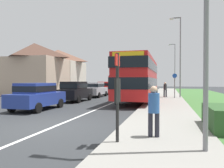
# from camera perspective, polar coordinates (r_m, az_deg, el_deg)

# --- Properties ---
(ground_plane) EXTENTS (120.00, 120.00, 0.00)m
(ground_plane) POSITION_cam_1_polar(r_m,az_deg,el_deg) (8.83, -15.54, -11.08)
(ground_plane) COLOR #2D3033
(lane_marking_centre) EXTENTS (0.14, 60.00, 0.01)m
(lane_marking_centre) POSITION_cam_1_polar(r_m,az_deg,el_deg) (16.16, -1.05, -5.55)
(lane_marking_centre) COLOR silver
(lane_marking_centre) RESTS_ON ground_plane
(pavement_near_side) EXTENTS (3.20, 68.00, 0.12)m
(pavement_near_side) POSITION_cam_1_polar(r_m,az_deg,el_deg) (13.57, 14.00, -6.59)
(pavement_near_side) COLOR gray
(pavement_near_side) RESTS_ON ground_plane
(roadside_hedge) EXTENTS (1.10, 2.54, 0.90)m
(roadside_hedge) POSITION_cam_1_polar(r_m,az_deg,el_deg) (8.74, 27.65, -8.28)
(roadside_hedge) COLOR #2D5128
(roadside_hedge) RESTS_ON ground_plane
(double_decker_bus) EXTENTS (2.80, 11.38, 3.70)m
(double_decker_bus) POSITION_cam_1_polar(r_m,az_deg,el_deg) (18.87, 7.34, 1.88)
(double_decker_bus) COLOR red
(double_decker_bus) RESTS_ON ground_plane
(parked_car_blue) EXTENTS (1.92, 4.10, 1.68)m
(parked_car_blue) POSITION_cam_1_polar(r_m,az_deg,el_deg) (14.07, -19.43, -2.84)
(parked_car_blue) COLOR navy
(parked_car_blue) RESTS_ON ground_plane
(parked_car_black) EXTENTS (1.92, 4.08, 1.74)m
(parked_car_black) POSITION_cam_1_polar(r_m,az_deg,el_deg) (18.83, -9.93, -1.76)
(parked_car_black) COLOR black
(parked_car_black) RESTS_ON ground_plane
(parked_car_silver) EXTENTS (1.91, 4.15, 1.63)m
(parked_car_silver) POSITION_cam_1_polar(r_m,az_deg,el_deg) (23.73, -4.59, -1.32)
(parked_car_silver) COLOR #B7B7BC
(parked_car_silver) RESTS_ON ground_plane
(parked_car_red) EXTENTS (1.96, 4.54, 1.66)m
(parked_car_red) POSITION_cam_1_polar(r_m,az_deg,el_deg) (28.66, -1.56, -0.89)
(parked_car_red) COLOR #B21E1E
(parked_car_red) RESTS_ON ground_plane
(pedestrian_at_stop) EXTENTS (0.34, 0.34, 1.67)m
(pedestrian_at_stop) POSITION_cam_1_polar(r_m,az_deg,el_deg) (6.63, 11.12, -6.51)
(pedestrian_at_stop) COLOR #23232D
(pedestrian_at_stop) RESTS_ON ground_plane
(pedestrian_walking_away) EXTENTS (0.34, 0.34, 1.67)m
(pedestrian_walking_away) POSITION_cam_1_polar(r_m,az_deg,el_deg) (22.70, 14.05, -1.24)
(pedestrian_walking_away) COLOR #23232D
(pedestrian_walking_away) RESTS_ON ground_plane
(bus_stop_sign) EXTENTS (0.09, 0.52, 2.60)m
(bus_stop_sign) POSITION_cam_1_polar(r_m,az_deg,el_deg) (5.93, 1.47, -1.90)
(bus_stop_sign) COLOR black
(bus_stop_sign) RESTS_ON ground_plane
(cycle_route_sign) EXTENTS (0.44, 0.08, 2.52)m
(cycle_route_sign) POSITION_cam_1_polar(r_m,az_deg,el_deg) (21.83, 16.42, -0.15)
(cycle_route_sign) COLOR slate
(cycle_route_sign) RESTS_ON ground_plane
(street_lamp_mid) EXTENTS (1.14, 0.20, 8.28)m
(street_lamp_mid) POSITION_cam_1_polar(r_m,az_deg,el_deg) (23.02, 17.59, 8.06)
(street_lamp_mid) COLOR slate
(street_lamp_mid) RESTS_ON ground_plane
(street_lamp_far) EXTENTS (1.14, 0.20, 8.24)m
(street_lamp_far) POSITION_cam_1_polar(r_m,az_deg,el_deg) (39.07, 16.34, 5.09)
(street_lamp_far) COLOR slate
(street_lamp_far) RESTS_ON ground_plane
(house_terrace_far_side) EXTENTS (7.21, 12.23, 6.72)m
(house_terrace_far_side) POSITION_cam_1_polar(r_m,az_deg,el_deg) (32.32, -16.92, 3.62)
(house_terrace_far_side) COLOR #C1A88E
(house_terrace_far_side) RESTS_ON ground_plane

